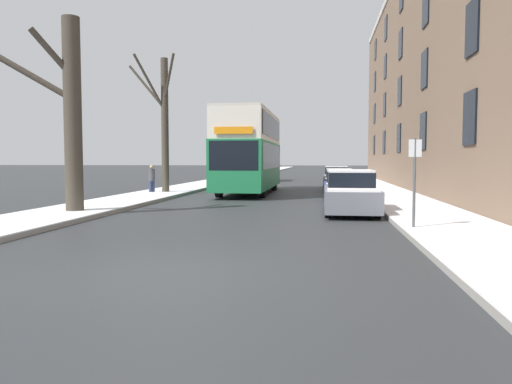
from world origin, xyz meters
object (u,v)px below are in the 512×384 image
object	(u,v)px
parked_car_3	(336,177)
street_sign_post	(414,179)
double_decker_bus	(250,148)
oncoming_van	(262,167)
parked_car_1	(343,186)
bare_tree_left_0	(70,111)
pedestrian_left_sidewalk	(152,178)
bare_tree_left_1	(164,121)
parked_car_2	(339,181)
parked_car_0	(350,194)

from	to	relation	value
parked_car_3	street_sign_post	distance (m)	22.11
street_sign_post	double_decker_bus	bearing A→B (deg)	113.68
oncoming_van	parked_car_1	bearing A→B (deg)	-72.85
bare_tree_left_0	street_sign_post	xyz separation A→B (m)	(10.76, -2.84, -2.11)
parked_car_3	street_sign_post	size ratio (longest dim) A/B	1.69
oncoming_van	pedestrian_left_sidewalk	size ratio (longest dim) A/B	3.12
bare_tree_left_1	parked_car_2	world-z (taller)	bare_tree_left_1
oncoming_van	pedestrian_left_sidewalk	xyz separation A→B (m)	(-3.78, -18.26, -0.32)
oncoming_van	double_decker_bus	bearing A→B (deg)	-85.62
parked_car_0	pedestrian_left_sidewalk	world-z (taller)	pedestrian_left_sidewalk
bare_tree_left_1	parked_car_1	distance (m)	10.25
parked_car_3	pedestrian_left_sidewalk	size ratio (longest dim) A/B	2.56
parked_car_0	parked_car_2	bearing A→B (deg)	90.00
parked_car_2	pedestrian_left_sidewalk	bearing A→B (deg)	-157.62
bare_tree_left_1	double_decker_bus	bearing A→B (deg)	19.70
parked_car_2	pedestrian_left_sidewalk	size ratio (longest dim) A/B	2.54
oncoming_van	street_sign_post	size ratio (longest dim) A/B	2.06
parked_car_2	parked_car_3	world-z (taller)	parked_car_3
parked_car_1	street_sign_post	size ratio (longest dim) A/B	1.65
parked_car_0	parked_car_2	xyz separation A→B (m)	(-0.00, 12.32, -0.07)
parked_car_1	bare_tree_left_1	bearing A→B (deg)	166.34
bare_tree_left_0	parked_car_0	xyz separation A→B (m)	(9.41, 1.64, -2.80)
bare_tree_left_1	parked_car_0	distance (m)	13.05
oncoming_van	street_sign_post	distance (m)	31.86
bare_tree_left_0	parked_car_3	xyz separation A→B (m)	(9.41, 19.21, -2.84)
parked_car_2	street_sign_post	world-z (taller)	street_sign_post
parked_car_3	oncoming_van	xyz separation A→B (m)	(-6.27, 8.88, 0.53)
parked_car_1	street_sign_post	world-z (taller)	street_sign_post
parked_car_1	parked_car_2	xyz separation A→B (m)	(-0.00, 6.19, -0.01)
pedestrian_left_sidewalk	street_sign_post	size ratio (longest dim) A/B	0.66
oncoming_van	street_sign_post	world-z (taller)	street_sign_post
street_sign_post	bare_tree_left_0	bearing A→B (deg)	165.20
bare_tree_left_0	double_decker_bus	xyz separation A→B (m)	(4.40, 11.65, -0.98)
double_decker_bus	parked_car_2	bearing A→B (deg)	24.80
pedestrian_left_sidewalk	street_sign_post	world-z (taller)	street_sign_post
parked_car_3	street_sign_post	bearing A→B (deg)	-86.50
parked_car_3	parked_car_0	bearing A→B (deg)	-90.00
parked_car_3	double_decker_bus	bearing A→B (deg)	-123.52
bare_tree_left_0	parked_car_1	world-z (taller)	bare_tree_left_0
pedestrian_left_sidewalk	street_sign_post	distance (m)	17.05
bare_tree_left_1	parked_car_2	distance (m)	10.73
double_decker_bus	oncoming_van	xyz separation A→B (m)	(-1.26, 16.44, -1.33)
bare_tree_left_0	bare_tree_left_1	bearing A→B (deg)	90.10
parked_car_1	double_decker_bus	bearing A→B (deg)	142.26
street_sign_post	parked_car_0	bearing A→B (deg)	106.71
double_decker_bus	parked_car_3	xyz separation A→B (m)	(5.01, 7.56, -1.86)
parked_car_2	bare_tree_left_0	bearing A→B (deg)	-123.98
parked_car_1	parked_car_2	world-z (taller)	parked_car_1
parked_car_1	parked_car_3	xyz separation A→B (m)	(0.00, 11.44, 0.02)
parked_car_0	double_decker_bus	bearing A→B (deg)	116.59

